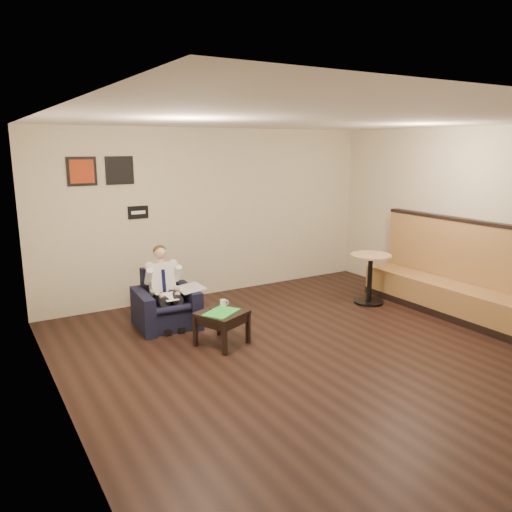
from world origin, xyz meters
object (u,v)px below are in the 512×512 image
smartphone (215,308)px  green_folder (221,312)px  banquette (446,267)px  cafe_table (370,279)px  side_table (222,328)px  armchair (166,299)px  coffee_mug (223,303)px  seated_man (168,291)px

smartphone → green_folder: bearing=-104.0°
smartphone → banquette: 3.65m
smartphone → cafe_table: size_ratio=0.17×
side_table → green_folder: bearing=-122.8°
armchair → banquette: bearing=-18.2°
banquette → coffee_mug: bearing=167.4°
armchair → coffee_mug: (0.48, -0.83, 0.09)m
seated_man → side_table: (0.37, -0.90, -0.32)m
green_folder → banquette: 3.62m
green_folder → coffee_mug: (0.13, 0.21, 0.04)m
seated_man → green_folder: bearing=-65.3°
coffee_mug → cafe_table: 2.74m
coffee_mug → smartphone: (-0.13, -0.01, -0.04)m
smartphone → banquette: (3.56, -0.75, 0.26)m
seated_man → side_table: seated_man is taller
armchair → coffee_mug: size_ratio=8.78×
green_folder → smartphone: (0.00, 0.19, -0.00)m
coffee_mug → banquette: bearing=-12.6°
armchair → seated_man: bearing=-90.0°
cafe_table → green_folder: bearing=-173.0°
coffee_mug → armchair: bearing=120.2°
armchair → coffee_mug: bearing=-55.8°
smartphone → cafe_table: cafe_table is taller
seated_man → banquette: banquette is taller
seated_man → side_table: bearing=-63.6°
side_table → coffee_mug: 0.34m
armchair → smartphone: size_ratio=5.96×
green_folder → banquette: (3.56, -0.56, 0.26)m
coffee_mug → side_table: bearing=-122.8°
armchair → coffee_mug: armchair is taller
side_table → banquette: size_ratio=0.20×
armchair → smartphone: (0.35, -0.84, 0.05)m
seated_man → smartphone: bearing=-60.3°
armchair → banquette: size_ratio=0.30×
armchair → cafe_table: 3.29m
seated_man → cafe_table: (3.23, -0.58, -0.14)m
green_folder → armchair: bearing=108.5°
seated_man → green_folder: 1.00m
smartphone → banquette: size_ratio=0.05×
armchair → smartphone: 0.91m
green_folder → coffee_mug: size_ratio=4.74×
coffee_mug → smartphone: coffee_mug is taller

